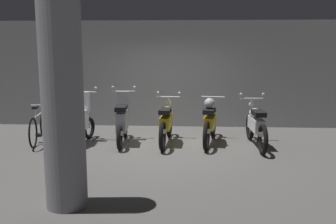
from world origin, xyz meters
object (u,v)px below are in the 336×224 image
Objects in this scene: motorbike_slot_1 at (122,121)px; motorbike_slot_4 at (256,125)px; motorbike_slot_3 at (210,121)px; support_pillar at (63,103)px; bicycle at (39,127)px; motorbike_slot_0 at (77,120)px; motorbike_slot_2 at (166,122)px.

motorbike_slot_1 reaches higher than motorbike_slot_4.
motorbike_slot_3 is 4.33m from support_pillar.
motorbike_slot_3 is 0.66× the size of support_pillar.
motorbike_slot_1 is 3.03m from motorbike_slot_4.
motorbike_slot_3 is at bearing 2.43° from motorbike_slot_1.
bicycle is (-1.97, -0.05, -0.17)m from motorbike_slot_1.
bicycle is 0.59× the size of support_pillar.
motorbike_slot_2 is (2.01, 0.19, -0.08)m from motorbike_slot_0.
motorbike_slot_2 is 1.14× the size of bicycle.
motorbike_slot_1 is at bearing -178.60° from motorbike_slot_2.
motorbike_slot_0 is 0.97× the size of bicycle.
motorbike_slot_3 reaches higher than bicycle.
motorbike_slot_1 is 0.86× the size of motorbike_slot_2.
motorbike_slot_2 is 0.67× the size of support_pillar.
motorbike_slot_0 reaches higher than motorbike_slot_2.
support_pillar is (0.84, -3.37, 0.89)m from motorbike_slot_0.
motorbike_slot_4 reaches higher than motorbike_slot_3.
motorbike_slot_0 is 3.59m from support_pillar.
motorbike_slot_4 is 4.76m from support_pillar.
motorbike_slot_1 is 0.86× the size of motorbike_slot_4.
motorbike_slot_2 is at bearing 5.34° from motorbike_slot_0.
motorbike_slot_4 is at bearing -2.54° from motorbike_slot_1.
motorbike_slot_0 is 0.99m from bicycle.
support_pillar is (-1.18, -3.56, 0.97)m from motorbike_slot_2.
bicycle is (-3.99, -0.13, -0.16)m from motorbike_slot_3.
motorbike_slot_0 is at bearing -6.88° from bicycle.
motorbike_slot_0 reaches higher than motorbike_slot_3.
motorbike_slot_4 is 0.67× the size of support_pillar.
motorbike_slot_3 is at bearing 3.46° from motorbike_slot_2.
support_pillar is (1.80, -3.49, 1.10)m from bicycle.
motorbike_slot_4 reaches higher than bicycle.
motorbike_slot_1 is 0.98× the size of bicycle.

